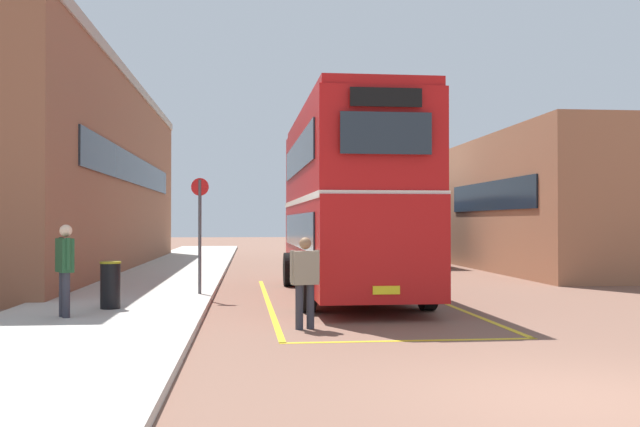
# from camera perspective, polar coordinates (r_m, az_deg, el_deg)

# --- Properties ---
(ground_plane) EXTENTS (135.60, 135.60, 0.00)m
(ground_plane) POSITION_cam_1_polar(r_m,az_deg,el_deg) (22.16, 3.76, -5.63)
(ground_plane) COLOR brown
(sidewalk_left) EXTENTS (4.00, 57.60, 0.14)m
(sidewalk_left) POSITION_cam_1_polar(r_m,az_deg,el_deg) (24.43, -12.48, -4.99)
(sidewalk_left) COLOR #B2ADA3
(sidewalk_left) RESTS_ON ground
(brick_building_left) EXTENTS (6.81, 25.53, 7.54)m
(brick_building_left) POSITION_cam_1_polar(r_m,az_deg,el_deg) (30.12, -20.73, 2.91)
(brick_building_left) COLOR brown
(brick_building_left) RESTS_ON ground
(depot_building_right) EXTENTS (8.58, 12.07, 5.27)m
(depot_building_right) POSITION_cam_1_polar(r_m,az_deg,el_deg) (29.62, 21.18, 0.77)
(depot_building_right) COLOR #9E6647
(depot_building_right) RESTS_ON ground
(double_decker_bus) EXTENTS (2.98, 9.99, 4.75)m
(double_decker_bus) POSITION_cam_1_polar(r_m,az_deg,el_deg) (18.45, 2.16, 1.18)
(double_decker_bus) COLOR black
(double_decker_bus) RESTS_ON ground
(single_deck_bus) EXTENTS (2.95, 8.64, 3.02)m
(single_deck_bus) POSITION_cam_1_polar(r_m,az_deg,el_deg) (33.45, 5.79, -1.14)
(single_deck_bus) COLOR black
(single_deck_bus) RESTS_ON ground
(pedestrian_boarding) EXTENTS (0.54, 0.33, 1.64)m
(pedestrian_boarding) POSITION_cam_1_polar(r_m,az_deg,el_deg) (12.84, -1.21, -5.03)
(pedestrian_boarding) COLOR #2D2D38
(pedestrian_boarding) RESTS_ON ground
(pedestrian_waiting_near) EXTENTS (0.43, 0.53, 1.73)m
(pedestrian_waiting_near) POSITION_cam_1_polar(r_m,az_deg,el_deg) (14.21, -19.66, -3.76)
(pedestrian_waiting_near) COLOR #2D2D38
(pedestrian_waiting_near) RESTS_ON sidewalk_left
(litter_bin) EXTENTS (0.43, 0.43, 0.97)m
(litter_bin) POSITION_cam_1_polar(r_m,az_deg,el_deg) (15.35, -16.35, -5.48)
(litter_bin) COLOR black
(litter_bin) RESTS_ON sidewalk_left
(bus_stop_sign) EXTENTS (0.44, 0.10, 2.87)m
(bus_stop_sign) POSITION_cam_1_polar(r_m,az_deg,el_deg) (17.95, -9.55, -0.87)
(bus_stop_sign) COLOR #4C4C51
(bus_stop_sign) RESTS_ON sidewalk_left
(bay_marking_yellow) EXTENTS (4.41, 12.00, 0.01)m
(bay_marking_yellow) POSITION_cam_1_polar(r_m,az_deg,el_deg) (16.69, 3.09, -7.26)
(bay_marking_yellow) COLOR gold
(bay_marking_yellow) RESTS_ON ground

